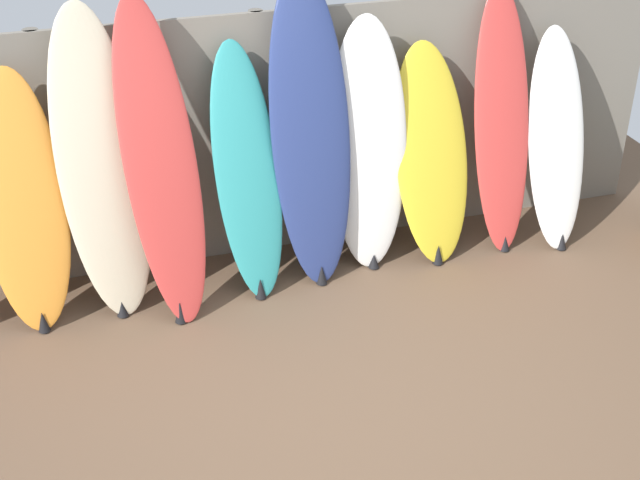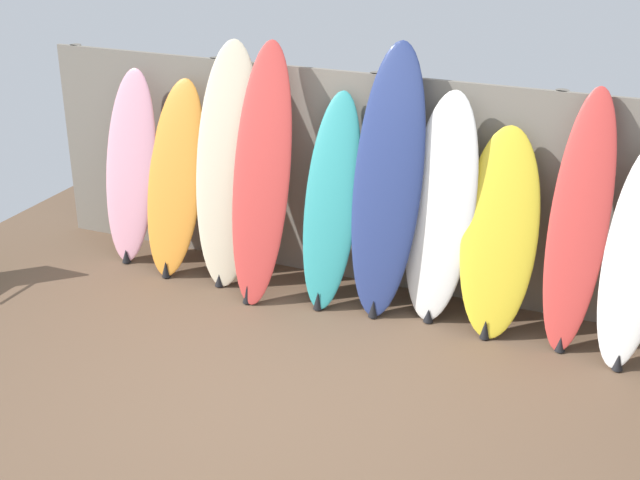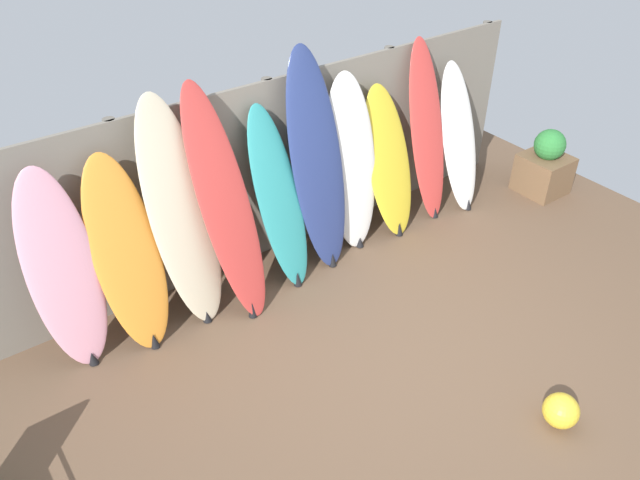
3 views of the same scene
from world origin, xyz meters
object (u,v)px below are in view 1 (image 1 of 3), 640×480
(surfboard_teal_4, at_px, (247,174))
(surfboard_white_6, at_px, (368,147))
(surfboard_yellow_7, at_px, (431,156))
(surfboard_red_8, at_px, (502,124))
(surfboard_white_9, at_px, (556,141))
(surfboard_orange_1, at_px, (23,204))
(surfboard_cream_2, at_px, (102,167))
(surfboard_red_3, at_px, (161,166))
(surfboard_navy_5, at_px, (311,134))

(surfboard_teal_4, bearing_deg, surfboard_white_6, 3.59)
(surfboard_yellow_7, relative_size, surfboard_red_8, 0.82)
(surfboard_white_9, bearing_deg, surfboard_white_6, 176.89)
(surfboard_orange_1, relative_size, surfboard_teal_4, 0.99)
(surfboard_teal_4, bearing_deg, surfboard_orange_1, 179.79)
(surfboard_orange_1, height_order, surfboard_white_6, surfboard_white_6)
(surfboard_orange_1, relative_size, surfboard_red_8, 0.88)
(surfboard_cream_2, relative_size, surfboard_white_6, 1.13)
(surfboard_orange_1, xyz_separation_m, surfboard_red_3, (0.87, -0.09, 0.18))
(surfboard_yellow_7, height_order, surfboard_red_8, surfboard_red_8)
(surfboard_navy_5, distance_m, surfboard_red_8, 1.46)
(surfboard_white_9, bearing_deg, surfboard_red_3, -178.85)
(surfboard_cream_2, bearing_deg, surfboard_orange_1, -178.01)
(surfboard_teal_4, distance_m, surfboard_red_8, 1.91)
(surfboard_cream_2, xyz_separation_m, surfboard_red_8, (2.84, 0.04, -0.07))
(surfboard_red_8, height_order, surfboard_white_9, surfboard_red_8)
(surfboard_cream_2, relative_size, surfboard_teal_4, 1.20)
(surfboard_teal_4, height_order, surfboard_white_9, surfboard_teal_4)
(surfboard_red_3, distance_m, surfboard_navy_5, 1.04)
(surfboard_cream_2, distance_m, surfboard_white_6, 1.82)
(surfboard_teal_4, height_order, surfboard_red_8, surfboard_red_8)
(surfboard_red_3, bearing_deg, surfboard_yellow_7, 2.99)
(surfboard_orange_1, height_order, surfboard_cream_2, surfboard_cream_2)
(surfboard_red_3, xyz_separation_m, surfboard_white_9, (2.90, 0.06, -0.22))
(surfboard_navy_5, xyz_separation_m, surfboard_white_9, (1.87, -0.05, -0.27))
(surfboard_cream_2, xyz_separation_m, surfboard_teal_4, (0.94, -0.02, -0.17))
(surfboard_navy_5, height_order, surfboard_yellow_7, surfboard_navy_5)
(surfboard_cream_2, height_order, surfboard_white_9, surfboard_cream_2)
(surfboard_orange_1, xyz_separation_m, surfboard_red_8, (3.35, 0.05, 0.11))
(surfboard_red_3, xyz_separation_m, surfboard_navy_5, (1.03, 0.11, 0.04))
(surfboard_white_9, bearing_deg, surfboard_orange_1, 179.56)
(surfboard_teal_4, bearing_deg, surfboard_white_9, -0.57)
(surfboard_red_8, bearing_deg, surfboard_white_9, -11.03)
(surfboard_red_8, xyz_separation_m, surfboard_white_9, (0.42, -0.08, -0.15))
(surfboard_teal_4, relative_size, surfboard_yellow_7, 1.08)
(surfboard_cream_2, bearing_deg, surfboard_yellow_7, -0.11)
(surfboard_orange_1, height_order, surfboard_white_9, surfboard_orange_1)
(surfboard_yellow_7, bearing_deg, surfboard_red_3, -177.01)
(surfboard_red_3, bearing_deg, surfboard_orange_1, 174.29)
(surfboard_yellow_7, bearing_deg, surfboard_white_6, 175.55)
(surfboard_cream_2, distance_m, surfboard_navy_5, 1.39)
(surfboard_white_6, xyz_separation_m, surfboard_yellow_7, (0.47, -0.04, -0.12))
(surfboard_red_3, height_order, surfboard_red_8, surfboard_red_3)
(surfboard_red_3, distance_m, surfboard_white_9, 2.91)
(surfboard_white_6, height_order, surfboard_white_9, surfboard_white_6)
(surfboard_orange_1, distance_m, surfboard_white_6, 2.33)
(surfboard_white_6, xyz_separation_m, surfboard_white_9, (1.45, -0.08, -0.11))
(surfboard_orange_1, distance_m, surfboard_navy_5, 1.91)
(surfboard_cream_2, height_order, surfboard_yellow_7, surfboard_cream_2)
(surfboard_cream_2, relative_size, surfboard_white_9, 1.28)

